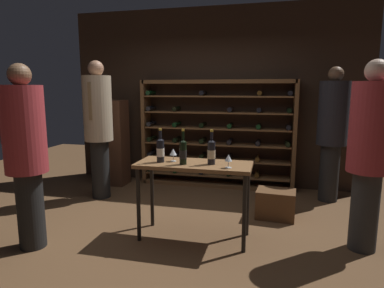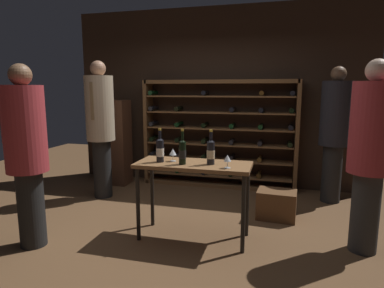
{
  "view_description": "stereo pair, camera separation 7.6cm",
  "coord_description": "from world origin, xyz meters",
  "px_view_note": "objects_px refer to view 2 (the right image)",
  "views": [
    {
      "loc": [
        0.98,
        -3.49,
        1.63
      ],
      "look_at": [
        0.09,
        0.16,
        1.01
      ],
      "focal_mm": 30.89,
      "sensor_mm": 36.0,
      "label": 1
    },
    {
      "loc": [
        1.05,
        -3.47,
        1.63
      ],
      "look_at": [
        0.09,
        0.16,
        1.01
      ],
      "focal_mm": 30.89,
      "sensor_mm": 36.0,
      "label": 2
    }
  ],
  "objects_px": {
    "wine_crate": "(276,205)",
    "person_guest_blue_shirt": "(335,128)",
    "display_cabinet": "(116,142)",
    "person_bystander_dark_jacket": "(26,148)",
    "person_bystander_red_print": "(371,149)",
    "wine_bottle_amber_reserve": "(160,150)",
    "wine_bottle_gold_foil": "(211,152)",
    "person_host_in_suit": "(100,123)",
    "wine_glass_stemmed_right": "(173,152)",
    "wine_glass_stemmed_left": "(227,159)",
    "wine_rack": "(218,135)",
    "tasting_table": "(193,172)",
    "wine_bottle_black_capsule": "(182,152)"
  },
  "relations": [
    {
      "from": "person_guest_blue_shirt",
      "to": "wine_bottle_amber_reserve",
      "type": "height_order",
      "value": "person_guest_blue_shirt"
    },
    {
      "from": "person_bystander_red_print",
      "to": "wine_bottle_amber_reserve",
      "type": "relative_size",
      "value": 5.2
    },
    {
      "from": "tasting_table",
      "to": "wine_rack",
      "type": "bearing_deg",
      "value": 93.01
    },
    {
      "from": "wine_bottle_amber_reserve",
      "to": "wine_bottle_gold_foil",
      "type": "bearing_deg",
      "value": 2.76
    },
    {
      "from": "wine_crate",
      "to": "wine_bottle_gold_foil",
      "type": "xyz_separation_m",
      "value": [
        -0.69,
        -0.82,
        0.8
      ]
    },
    {
      "from": "tasting_table",
      "to": "wine_crate",
      "type": "bearing_deg",
      "value": 42.56
    },
    {
      "from": "person_bystander_dark_jacket",
      "to": "wine_glass_stemmed_right",
      "type": "height_order",
      "value": "person_bystander_dark_jacket"
    },
    {
      "from": "person_bystander_dark_jacket",
      "to": "wine_crate",
      "type": "distance_m",
      "value": 2.98
    },
    {
      "from": "wine_rack",
      "to": "wine_crate",
      "type": "height_order",
      "value": "wine_rack"
    },
    {
      "from": "person_bystander_red_print",
      "to": "wine_crate",
      "type": "distance_m",
      "value": 1.4
    },
    {
      "from": "person_guest_blue_shirt",
      "to": "wine_glass_stemmed_right",
      "type": "bearing_deg",
      "value": -33.7
    },
    {
      "from": "display_cabinet",
      "to": "wine_glass_stemmed_right",
      "type": "bearing_deg",
      "value": -47.17
    },
    {
      "from": "tasting_table",
      "to": "wine_bottle_black_capsule",
      "type": "distance_m",
      "value": 0.27
    },
    {
      "from": "wine_crate",
      "to": "person_guest_blue_shirt",
      "type": "bearing_deg",
      "value": 49.09
    },
    {
      "from": "wine_rack",
      "to": "person_guest_blue_shirt",
      "type": "bearing_deg",
      "value": -11.38
    },
    {
      "from": "wine_rack",
      "to": "person_guest_blue_shirt",
      "type": "height_order",
      "value": "person_guest_blue_shirt"
    },
    {
      "from": "person_bystander_dark_jacket",
      "to": "display_cabinet",
      "type": "distance_m",
      "value": 2.39
    },
    {
      "from": "wine_bottle_gold_foil",
      "to": "wine_glass_stemmed_left",
      "type": "distance_m",
      "value": 0.24
    },
    {
      "from": "person_bystander_dark_jacket",
      "to": "person_host_in_suit",
      "type": "height_order",
      "value": "person_host_in_suit"
    },
    {
      "from": "wine_bottle_gold_foil",
      "to": "wine_bottle_amber_reserve",
      "type": "relative_size",
      "value": 0.99
    },
    {
      "from": "person_bystander_dark_jacket",
      "to": "person_guest_blue_shirt",
      "type": "height_order",
      "value": "person_guest_blue_shirt"
    },
    {
      "from": "wine_rack",
      "to": "tasting_table",
      "type": "xyz_separation_m",
      "value": [
        0.11,
        -2.04,
        -0.13
      ]
    },
    {
      "from": "person_host_in_suit",
      "to": "wine_glass_stemmed_right",
      "type": "height_order",
      "value": "person_host_in_suit"
    },
    {
      "from": "person_bystander_dark_jacket",
      "to": "person_guest_blue_shirt",
      "type": "distance_m",
      "value": 3.96
    },
    {
      "from": "person_bystander_red_print",
      "to": "wine_bottle_amber_reserve",
      "type": "distance_m",
      "value": 2.12
    },
    {
      "from": "person_bystander_dark_jacket",
      "to": "wine_glass_stemmed_right",
      "type": "relative_size",
      "value": 13.4
    },
    {
      "from": "person_bystander_dark_jacket",
      "to": "wine_bottle_gold_foil",
      "type": "height_order",
      "value": "person_bystander_dark_jacket"
    },
    {
      "from": "person_bystander_dark_jacket",
      "to": "wine_bottle_black_capsule",
      "type": "height_order",
      "value": "person_bystander_dark_jacket"
    },
    {
      "from": "wine_bottle_black_capsule",
      "to": "person_guest_blue_shirt",
      "type": "bearing_deg",
      "value": 45.57
    },
    {
      "from": "person_host_in_suit",
      "to": "display_cabinet",
      "type": "bearing_deg",
      "value": 102.05
    },
    {
      "from": "person_host_in_suit",
      "to": "person_bystander_dark_jacket",
      "type": "bearing_deg",
      "value": -84.65
    },
    {
      "from": "wine_rack",
      "to": "person_guest_blue_shirt",
      "type": "distance_m",
      "value": 1.8
    },
    {
      "from": "wine_rack",
      "to": "wine_bottle_amber_reserve",
      "type": "xyz_separation_m",
      "value": [
        -0.26,
        -2.08,
        0.11
      ]
    },
    {
      "from": "person_host_in_suit",
      "to": "wine_glass_stemmed_right",
      "type": "relative_size",
      "value": 14.54
    },
    {
      "from": "wine_rack",
      "to": "wine_bottle_black_capsule",
      "type": "distance_m",
      "value": 2.13
    },
    {
      "from": "person_bystander_dark_jacket",
      "to": "wine_glass_stemmed_left",
      "type": "relative_size",
      "value": 13.69
    },
    {
      "from": "person_bystander_dark_jacket",
      "to": "display_cabinet",
      "type": "xyz_separation_m",
      "value": [
        -0.24,
        2.35,
        -0.32
      ]
    },
    {
      "from": "person_bystander_dark_jacket",
      "to": "wine_bottle_amber_reserve",
      "type": "xyz_separation_m",
      "value": [
        1.23,
        0.56,
        -0.06
      ]
    },
    {
      "from": "wine_crate",
      "to": "wine_bottle_black_capsule",
      "type": "relative_size",
      "value": 1.28
    },
    {
      "from": "person_bystander_red_print",
      "to": "display_cabinet",
      "type": "height_order",
      "value": "person_bystander_red_print"
    },
    {
      "from": "wine_glass_stemmed_right",
      "to": "wine_rack",
      "type": "bearing_deg",
      "value": 86.2
    },
    {
      "from": "tasting_table",
      "to": "wine_glass_stemmed_left",
      "type": "xyz_separation_m",
      "value": [
        0.39,
        -0.14,
        0.2
      ]
    },
    {
      "from": "wine_bottle_amber_reserve",
      "to": "wine_glass_stemmed_right",
      "type": "xyz_separation_m",
      "value": [
        0.12,
        0.07,
        -0.04
      ]
    },
    {
      "from": "wine_rack",
      "to": "person_bystander_red_print",
      "type": "height_order",
      "value": "person_bystander_red_print"
    },
    {
      "from": "person_guest_blue_shirt",
      "to": "display_cabinet",
      "type": "relative_size",
      "value": 1.34
    },
    {
      "from": "tasting_table",
      "to": "person_guest_blue_shirt",
      "type": "height_order",
      "value": "person_guest_blue_shirt"
    },
    {
      "from": "tasting_table",
      "to": "person_bystander_red_print",
      "type": "height_order",
      "value": "person_bystander_red_print"
    },
    {
      "from": "wine_glass_stemmed_right",
      "to": "person_host_in_suit",
      "type": "bearing_deg",
      "value": 145.51
    },
    {
      "from": "person_guest_blue_shirt",
      "to": "person_bystander_red_print",
      "type": "height_order",
      "value": "person_guest_blue_shirt"
    },
    {
      "from": "wine_rack",
      "to": "wine_bottle_gold_foil",
      "type": "height_order",
      "value": "wine_rack"
    }
  ]
}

